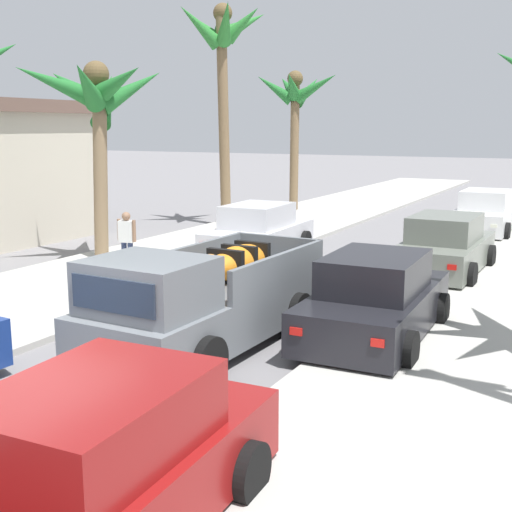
% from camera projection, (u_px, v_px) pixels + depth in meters
% --- Properties ---
extents(ground_plane, '(160.00, 160.00, 0.00)m').
position_uv_depth(ground_plane, '(13.00, 436.00, 8.12)').
color(ground_plane, slate).
extents(sidewalk_left, '(4.88, 60.00, 0.12)m').
position_uv_depth(sidewalk_left, '(208.00, 246.00, 20.66)').
color(sidewalk_left, '#B2AFA8').
rests_on(sidewalk_left, ground).
extents(curb_left, '(0.16, 60.00, 0.10)m').
position_uv_depth(curb_left, '(237.00, 250.00, 20.19)').
color(curb_left, silver).
rests_on(curb_left, ground).
extents(curb_right, '(0.16, 60.00, 0.10)m').
position_uv_depth(curb_right, '(486.00, 274.00, 16.88)').
color(curb_right, silver).
rests_on(curb_right, ground).
extents(pickup_truck, '(2.35, 5.27, 1.80)m').
position_uv_depth(pickup_truck, '(204.00, 302.00, 11.16)').
color(pickup_truck, slate).
rests_on(pickup_truck, ground).
extents(car_left_near, '(2.05, 4.27, 1.54)m').
position_uv_depth(car_left_near, '(485.00, 214.00, 23.32)').
color(car_left_near, silver).
rests_on(car_left_near, ground).
extents(car_right_near, '(2.13, 4.30, 1.54)m').
position_uv_depth(car_right_near, '(375.00, 300.00, 11.69)').
color(car_right_near, black).
rests_on(car_right_near, ground).
extents(car_left_mid, '(2.14, 4.31, 1.54)m').
position_uv_depth(car_left_mid, '(259.00, 233.00, 19.19)').
color(car_left_mid, silver).
rests_on(car_left_mid, ground).
extents(car_right_mid, '(2.16, 4.32, 1.54)m').
position_uv_depth(car_right_mid, '(91.00, 476.00, 5.80)').
color(car_right_mid, maroon).
rests_on(car_right_mid, ground).
extents(car_right_far, '(2.05, 4.27, 1.54)m').
position_uv_depth(car_right_far, '(445.00, 247.00, 16.85)').
color(car_right_far, slate).
rests_on(car_right_far, ground).
extents(palm_tree_right_fore, '(3.71, 3.76, 6.08)m').
position_uv_depth(palm_tree_right_fore, '(296.00, 99.00, 28.71)').
color(palm_tree_right_fore, brown).
rests_on(palm_tree_right_fore, ground).
extents(palm_tree_left_mid, '(3.36, 3.45, 8.06)m').
position_uv_depth(palm_tree_left_mid, '(223.00, 47.00, 24.10)').
color(palm_tree_left_mid, brown).
rests_on(palm_tree_left_mid, ground).
extents(palm_tree_right_mid, '(3.60, 3.88, 5.43)m').
position_uv_depth(palm_tree_right_mid, '(96.00, 100.00, 17.75)').
color(palm_tree_right_mid, '#846B4C').
rests_on(palm_tree_right_mid, ground).
extents(pedestrian, '(0.57, 0.30, 1.59)m').
position_uv_depth(pedestrian, '(127.00, 238.00, 16.95)').
color(pedestrian, navy).
rests_on(pedestrian, ground).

